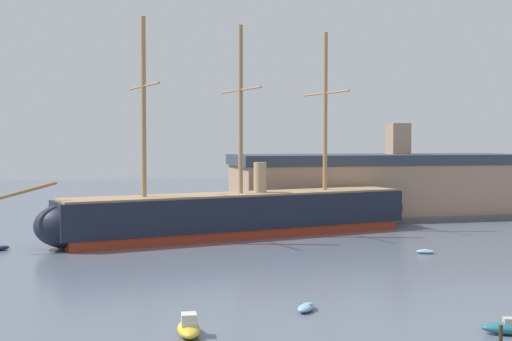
% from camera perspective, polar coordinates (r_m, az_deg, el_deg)
% --- Properties ---
extents(tall_ship, '(56.62, 18.79, 27.67)m').
position_cam_1_polar(tall_ship, '(89.41, -1.30, -3.64)').
color(tall_ship, maroon).
rests_on(tall_ship, ground).
extents(motorboat_foreground_left, '(1.75, 3.68, 1.50)m').
position_cam_1_polar(motorboat_foreground_left, '(45.07, -5.67, -13.00)').
color(motorboat_foreground_left, gold).
rests_on(motorboat_foreground_left, ground).
extents(dinghy_near_centre, '(2.26, 2.57, 0.57)m').
position_cam_1_polar(dinghy_near_centre, '(51.16, 4.23, -11.39)').
color(dinghy_near_centre, '#7FB2D6').
rests_on(dinghy_near_centre, ground).
extents(dinghy_alongside_stern, '(2.20, 1.67, 0.48)m').
position_cam_1_polar(dinghy_alongside_stern, '(78.43, 14.06, -6.62)').
color(dinghy_alongside_stern, '#7FB2D6').
rests_on(dinghy_alongside_stern, ground).
extents(dinghy_far_left, '(2.39, 2.16, 0.53)m').
position_cam_1_polar(dinghy_far_left, '(83.67, -20.69, -6.12)').
color(dinghy_far_left, '#1E284C').
rests_on(dinghy_far_left, ground).
extents(dinghy_distant_centre, '(1.95, 2.97, 0.65)m').
position_cam_1_polar(dinghy_distant_centre, '(93.99, -1.29, -4.99)').
color(dinghy_distant_centre, orange).
rests_on(dinghy_distant_centre, ground).
extents(mooring_piling_left_pair, '(0.24, 0.24, 1.32)m').
position_cam_1_polar(mooring_piling_left_pair, '(45.16, 19.87, -12.93)').
color(mooring_piling_left_pair, '#382B1E').
rests_on(mooring_piling_left_pair, ground).
extents(dockside_warehouse_right, '(52.01, 18.12, 15.49)m').
position_cam_1_polar(dockside_warehouse_right, '(113.34, 10.27, -1.29)').
color(dockside_warehouse_right, '#565659').
rests_on(dockside_warehouse_right, ground).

